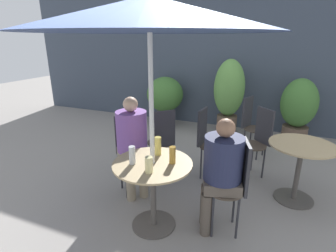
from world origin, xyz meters
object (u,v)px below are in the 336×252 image
at_px(bistro_chair_1, 129,147).
at_px(beer_glass_3, 158,146).
at_px(beer_glass_2, 172,155).
at_px(beer_glass_0, 132,155).
at_px(potted_plant_2, 298,108).
at_px(seated_person_0, 221,167).
at_px(bistro_chair_2, 162,137).
at_px(potted_plant_0, 165,96).
at_px(bistro_chair_0, 236,180).
at_px(umbrella, 149,14).
at_px(seated_person_1, 132,139).
at_px(beer_glass_1, 149,165).
at_px(bistro_chair_4, 207,137).
at_px(cafe_table_far, 300,160).
at_px(bistro_chair_5, 259,137).
at_px(potted_plant_1, 229,93).
at_px(cafe_table_near, 153,179).
at_px(bistro_chair_3, 251,121).

distance_m(bistro_chair_1, beer_glass_3, 0.71).
relative_size(bistro_chair_1, beer_glass_2, 5.71).
relative_size(beer_glass_0, beer_glass_2, 1.06).
height_order(beer_glass_0, potted_plant_2, potted_plant_2).
xyz_separation_m(bistro_chair_1, seated_person_0, (1.21, -0.37, 0.13)).
xyz_separation_m(beer_glass_2, potted_plant_2, (1.28, 2.99, -0.14)).
relative_size(bistro_chair_2, potted_plant_2, 0.81).
bearing_deg(potted_plant_0, bistro_chair_0, -56.19).
height_order(potted_plant_2, umbrella, umbrella).
height_order(seated_person_1, beer_glass_0, seated_person_1).
distance_m(beer_glass_1, beer_glass_3, 0.38).
height_order(bistro_chair_4, beer_glass_2, bistro_chair_4).
distance_m(cafe_table_far, beer_glass_2, 1.59).
height_order(bistro_chair_1, beer_glass_3, bistro_chair_1).
bearing_deg(cafe_table_far, bistro_chair_5, 137.02).
xyz_separation_m(cafe_table_far, bistro_chair_2, (-1.72, -0.06, 0.06)).
bearing_deg(potted_plant_0, seated_person_0, -58.55).
xyz_separation_m(bistro_chair_1, potted_plant_1, (0.80, 2.48, 0.27)).
bearing_deg(seated_person_1, potted_plant_1, 28.58).
distance_m(potted_plant_2, umbrella, 3.65).
height_order(beer_glass_1, beer_glass_3, beer_glass_3).
bearing_deg(beer_glass_3, cafe_table_near, -82.00).
bearing_deg(bistro_chair_2, potted_plant_0, -110.71).
relative_size(bistro_chair_0, seated_person_0, 0.82).
distance_m(bistro_chair_3, potted_plant_0, 2.11).
xyz_separation_m(bistro_chair_5, seated_person_1, (-1.37, -1.06, 0.16)).
relative_size(bistro_chair_3, beer_glass_0, 5.40).
distance_m(cafe_table_near, bistro_chair_1, 0.80).
distance_m(seated_person_0, potted_plant_2, 2.98).
bearing_deg(beer_glass_0, beer_glass_3, 63.46).
height_order(cafe_table_near, potted_plant_2, potted_plant_2).
bearing_deg(cafe_table_far, bistro_chair_2, -178.16).
distance_m(bistro_chair_5, seated_person_1, 1.74).
bearing_deg(potted_plant_0, beer_glass_2, -66.17).
bearing_deg(umbrella, bistro_chair_0, 16.46).
relative_size(cafe_table_near, bistro_chair_4, 0.80).
bearing_deg(seated_person_0, seated_person_1, -120.04).
bearing_deg(umbrella, cafe_table_far, 37.38).
height_order(beer_glass_2, beer_glass_3, beer_glass_3).
distance_m(cafe_table_near, potted_plant_0, 3.34).
xyz_separation_m(cafe_table_far, potted_plant_2, (0.08, 1.99, 0.15)).
distance_m(bistro_chair_2, seated_person_0, 1.27).
bearing_deg(seated_person_1, beer_glass_3, -76.70).
distance_m(cafe_table_near, beer_glass_1, 0.32).
relative_size(bistro_chair_5, potted_plant_1, 0.65).
bearing_deg(bistro_chair_0, umbrella, -90.00).
xyz_separation_m(cafe_table_near, beer_glass_0, (-0.17, -0.09, 0.27)).
height_order(bistro_chair_4, beer_glass_3, bistro_chair_4).
height_order(bistro_chair_3, potted_plant_2, potted_plant_2).
bearing_deg(bistro_chair_3, beer_glass_0, 178.92).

